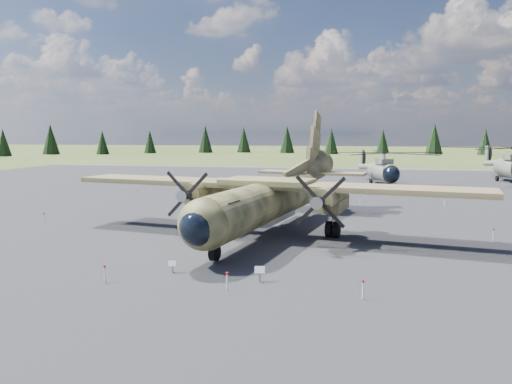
# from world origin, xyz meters

# --- Properties ---
(ground) EXTENTS (500.00, 500.00, 0.00)m
(ground) POSITION_xyz_m (0.00, 0.00, 0.00)
(ground) COLOR #565E2A
(ground) RESTS_ON ground
(apron) EXTENTS (120.00, 120.00, 0.04)m
(apron) POSITION_xyz_m (0.00, 10.00, 0.00)
(apron) COLOR #55555A
(apron) RESTS_ON ground
(transport_plane) EXTENTS (29.63, 26.67, 9.76)m
(transport_plane) POSITION_xyz_m (1.67, 0.50, 2.80)
(transport_plane) COLOR #3A3E21
(transport_plane) RESTS_ON ground
(helicopter_near) EXTENTS (22.13, 22.92, 4.56)m
(helicopter_near) POSITION_xyz_m (11.01, 35.77, 3.24)
(helicopter_near) COLOR slate
(helicopter_near) RESTS_ON ground
(helicopter_mid) EXTENTS (21.11, 24.27, 5.12)m
(helicopter_mid) POSITION_xyz_m (29.41, 43.41, 3.63)
(helicopter_mid) COLOR slate
(helicopter_mid) RESTS_ON ground
(info_placard_left) EXTENTS (0.43, 0.23, 0.64)m
(info_placard_left) POSITION_xyz_m (-1.47, -11.27, 0.43)
(info_placard_left) COLOR gray
(info_placard_left) RESTS_ON ground
(info_placard_right) EXTENTS (0.52, 0.29, 0.77)m
(info_placard_right) POSITION_xyz_m (3.19, -11.91, 0.51)
(info_placard_right) COLOR gray
(info_placard_right) RESTS_ON ground
(barrier_fence) EXTENTS (33.12, 29.62, 0.85)m
(barrier_fence) POSITION_xyz_m (-0.46, -0.08, 0.51)
(barrier_fence) COLOR white
(barrier_fence) RESTS_ON ground
(treeline) EXTENTS (304.85, 303.47, 10.85)m
(treeline) POSITION_xyz_m (3.09, 3.43, 4.70)
(treeline) COLOR black
(treeline) RESTS_ON ground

